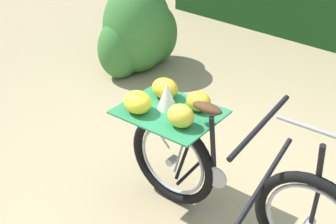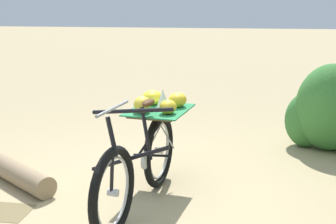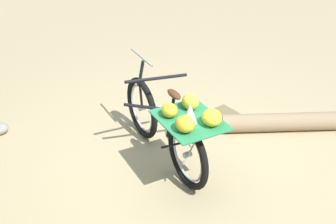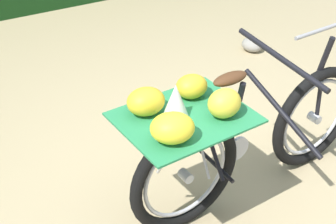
# 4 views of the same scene
# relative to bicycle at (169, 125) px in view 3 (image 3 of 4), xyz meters

# --- Properties ---
(ground_plane) EXTENTS (60.00, 60.00, 0.00)m
(ground_plane) POSITION_rel_bicycle_xyz_m (-0.06, -0.01, -0.50)
(ground_plane) COLOR tan
(bicycle) EXTENTS (0.79, 1.80, 1.03)m
(bicycle) POSITION_rel_bicycle_xyz_m (0.00, 0.00, 0.00)
(bicycle) COLOR black
(bicycle) RESTS_ON ground_plane
(fallen_log) EXTENTS (1.67, 1.24, 0.22)m
(fallen_log) POSITION_rel_bicycle_xyz_m (1.67, -0.39, -0.39)
(fallen_log) COLOR #937A5B
(fallen_log) RESTS_ON ground_plane
(path_stone) EXTENTS (0.21, 0.18, 0.13)m
(path_stone) POSITION_rel_bicycle_xyz_m (-1.24, 1.72, -0.43)
(path_stone) COLOR gray
(path_stone) RESTS_ON ground_plane
(leaf_litter_patch) EXTENTS (0.44, 0.36, 0.01)m
(leaf_litter_patch) POSITION_rel_bicycle_xyz_m (1.17, 0.43, -0.50)
(leaf_litter_patch) COLOR olive
(leaf_litter_patch) RESTS_ON ground_plane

